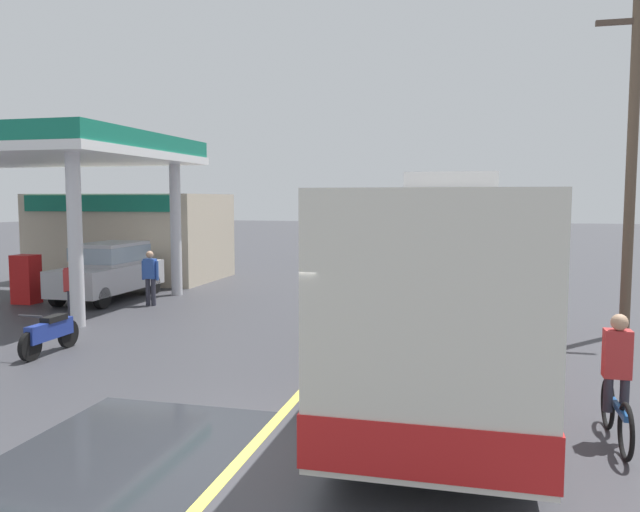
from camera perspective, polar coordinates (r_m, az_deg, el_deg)
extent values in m
plane|color=#38383D|center=(27.42, 8.12, -1.54)|extent=(120.00, 120.00, 0.00)
cube|color=#D8CC4C|center=(22.49, 6.81, -3.00)|extent=(0.16, 50.00, 0.01)
cube|color=#26282D|center=(8.56, -17.99, -17.07)|extent=(2.93, 4.12, 0.01)
cube|color=silver|center=(11.46, 11.73, -1.59)|extent=(2.50, 11.00, 2.90)
cube|color=red|center=(11.64, 11.63, -6.97)|extent=(2.54, 11.04, 0.56)
cube|color=#8C9EAD|center=(6.00, 9.76, -2.42)|extent=(2.30, 0.10, 1.40)
cube|color=#8C9EAD|center=(11.54, 5.46, 0.78)|extent=(0.06, 9.35, 1.10)
cube|color=#8C9EAD|center=(11.44, 18.14, 0.51)|extent=(0.06, 9.35, 1.10)
cube|color=white|center=(5.96, 9.87, 4.27)|extent=(1.75, 0.08, 0.32)
cube|color=#B2B2B7|center=(12.39, 12.06, 6.46)|extent=(1.60, 2.80, 0.36)
cylinder|color=black|center=(8.10, 2.35, -14.36)|extent=(0.30, 1.00, 1.00)
cylinder|color=black|center=(7.98, 18.57, -14.94)|extent=(0.30, 1.00, 1.00)
cylinder|color=black|center=(15.00, 7.92, -5.24)|extent=(0.30, 1.00, 1.00)
cylinder|color=black|center=(14.94, 16.38, -5.45)|extent=(0.30, 1.00, 1.00)
cube|color=#147259|center=(21.16, -25.69, 9.16)|extent=(9.00, 7.00, 0.50)
cube|color=white|center=(21.13, -25.65, 8.16)|extent=(9.10, 7.10, 0.24)
cylinder|color=silver|center=(16.72, -21.46, 1.74)|extent=(0.36, 0.36, 4.60)
cylinder|color=silver|center=(21.35, -13.04, 2.65)|extent=(0.36, 0.36, 4.60)
cube|color=red|center=(21.24, -25.25, -1.93)|extent=(0.70, 0.60, 1.50)
cube|color=beige|center=(26.23, -16.75, 1.71)|extent=(7.00, 4.40, 3.40)
cube|color=#147259|center=(24.29, -19.54, 4.55)|extent=(6.30, 0.10, 0.60)
cube|color=#B2B2B7|center=(20.99, -18.78, -1.87)|extent=(1.70, 4.20, 0.80)
cube|color=#B2B2B7|center=(21.08, -18.55, 0.22)|extent=(1.50, 2.31, 0.70)
cube|color=#8C9EAD|center=(21.08, -18.55, 0.22)|extent=(1.53, 2.35, 0.49)
cylinder|color=black|center=(20.25, -22.83, -3.39)|extent=(0.20, 0.64, 0.64)
cylinder|color=black|center=(19.39, -19.27, -3.64)|extent=(0.20, 0.64, 0.64)
cylinder|color=black|center=(22.70, -18.30, -2.35)|extent=(0.20, 0.64, 0.64)
cylinder|color=black|center=(21.94, -14.98, -2.52)|extent=(0.20, 0.64, 0.64)
cube|color=#264C9E|center=(32.54, 4.45, 2.02)|extent=(2.00, 6.00, 2.10)
cube|color=#8C9EAD|center=(32.52, 4.46, 2.72)|extent=(2.04, 5.10, 0.80)
cube|color=#2D2D33|center=(29.60, 3.46, 0.05)|extent=(1.90, 0.16, 0.36)
cylinder|color=black|center=(30.81, 2.21, -0.04)|extent=(0.22, 0.76, 0.76)
cylinder|color=black|center=(30.51, 5.45, -0.11)|extent=(0.22, 0.76, 0.76)
cylinder|color=black|center=(34.72, 3.56, 0.55)|extent=(0.22, 0.76, 0.76)
cylinder|color=black|center=(34.45, 6.44, 0.49)|extent=(0.22, 0.76, 0.76)
torus|color=black|center=(8.83, 26.14, -14.20)|extent=(0.06, 0.72, 0.72)
torus|color=black|center=(9.85, 24.77, -12.11)|extent=(0.06, 0.72, 0.72)
cube|color=#1E4C8C|center=(9.29, 25.45, -12.22)|extent=(0.06, 1.10, 0.08)
cube|color=#BF3333|center=(9.21, 25.50, -8.05)|extent=(0.34, 0.24, 0.64)
sphere|color=tan|center=(9.08, 25.67, -5.48)|extent=(0.22, 0.22, 0.22)
cylinder|color=#2D2D38|center=(9.27, 24.82, -11.14)|extent=(0.12, 0.12, 0.55)
cylinder|color=#2D2D38|center=(9.31, 26.05, -11.12)|extent=(0.12, 0.12, 0.55)
cylinder|color=black|center=(13.77, -24.94, -7.48)|extent=(0.10, 0.60, 0.60)
cylinder|color=black|center=(14.70, -21.99, -6.59)|extent=(0.10, 0.60, 0.60)
cube|color=navy|center=(14.19, -23.45, -6.23)|extent=(0.20, 1.30, 0.36)
cube|color=black|center=(14.26, -23.11, -5.26)|extent=(0.24, 0.60, 0.12)
cylinder|color=#2D2D33|center=(13.69, -24.91, -4.99)|extent=(0.55, 0.04, 0.04)
cylinder|color=#33333F|center=(19.59, -15.43, -3.18)|extent=(0.14, 0.14, 0.82)
cylinder|color=#33333F|center=(19.50, -14.97, -3.21)|extent=(0.14, 0.14, 0.82)
cube|color=#3359B2|center=(19.45, -15.25, -1.13)|extent=(0.36, 0.22, 0.60)
sphere|color=tan|center=(19.41, -15.28, 0.13)|extent=(0.22, 0.22, 0.22)
cylinder|color=#3359B2|center=(19.57, -15.83, -1.25)|extent=(0.09, 0.09, 0.58)
cylinder|color=#3359B2|center=(19.35, -14.65, -1.30)|extent=(0.09, 0.09, 0.58)
cylinder|color=#33333F|center=(17.71, -21.82, -4.25)|extent=(0.14, 0.14, 0.82)
cylinder|color=#33333F|center=(17.61, -21.34, -4.29)|extent=(0.14, 0.14, 0.82)
cube|color=#BF3333|center=(17.56, -21.66, -1.98)|extent=(0.36, 0.22, 0.60)
sphere|color=tan|center=(17.52, -21.71, -0.59)|extent=(0.22, 0.22, 0.22)
cylinder|color=#BF3333|center=(17.70, -22.26, -2.11)|extent=(0.09, 0.09, 0.58)
cylinder|color=#BF3333|center=(17.44, -21.04, -2.18)|extent=(0.09, 0.09, 0.58)
cube|color=maroon|center=(25.87, 12.40, -0.41)|extent=(1.70, 4.20, 0.80)
cube|color=maroon|center=(26.01, 12.45, 1.27)|extent=(1.50, 2.31, 0.70)
cube|color=#8C9EAD|center=(26.01, 12.45, 1.27)|extent=(1.53, 2.35, 0.49)
cylinder|color=black|center=(24.46, 10.53, -1.64)|extent=(0.20, 0.64, 0.64)
cylinder|color=black|center=(24.42, 14.05, -1.72)|extent=(0.20, 0.64, 0.64)
cylinder|color=black|center=(27.44, 10.91, -0.91)|extent=(0.20, 0.64, 0.64)
cylinder|color=black|center=(27.40, 14.05, -0.98)|extent=(0.20, 0.64, 0.64)
cylinder|color=brown|center=(16.38, 26.54, 7.20)|extent=(0.24, 0.24, 7.86)
cube|color=#4C3D33|center=(16.85, 27.03, 18.58)|extent=(1.80, 0.12, 0.12)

